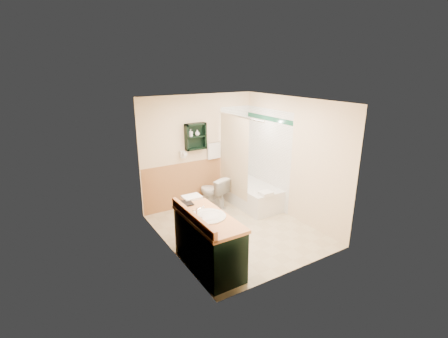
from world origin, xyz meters
TOP-DOWN VIEW (x-y plane):
  - floor at (0.00, 0.00)m, footprint 3.00×3.00m
  - back_wall at (0.00, 1.52)m, footprint 2.60×0.04m
  - left_wall at (-1.32, 0.00)m, footprint 0.04×3.00m
  - right_wall at (1.32, 0.00)m, footprint 0.04×3.00m
  - ceiling at (0.00, 0.00)m, footprint 2.60×3.00m
  - wainscot_left at (-1.29, 0.00)m, footprint 2.98×2.98m
  - wainscot_back at (0.00, 1.49)m, footprint 2.58×2.58m
  - mirror_frame at (-1.27, -0.55)m, footprint 1.30×1.30m
  - mirror_glass at (-1.27, -0.55)m, footprint 1.20×1.20m
  - tile_right at (1.28, 0.75)m, footprint 1.50×1.50m
  - tile_back at (1.03, 1.48)m, footprint 0.95×0.95m
  - tile_accent at (1.27, 0.75)m, footprint 1.50×1.50m
  - wall_shelf at (-0.10, 1.41)m, footprint 0.45×0.15m
  - hair_dryer at (-0.40, 1.43)m, footprint 0.10×0.24m
  - towel_bar at (0.35, 1.45)m, footprint 0.40×0.06m
  - curtain_rod at (0.53, 0.75)m, footprint 0.03×1.60m
  - shower_curtain at (0.53, 0.92)m, footprint 1.05×1.05m
  - vanity at (-0.99, -0.74)m, footprint 0.59×1.32m
  - bathtub at (0.93, 0.85)m, footprint 0.71×1.50m
  - toilet at (0.16, 1.17)m, footprint 0.58×0.78m
  - counter_towel at (-0.89, 0.01)m, footprint 0.30×0.24m
  - vanity_book at (-1.16, -0.14)m, footprint 0.18×0.04m
  - tub_towel at (0.82, 0.18)m, footprint 0.25×0.21m
  - soap_bottle_a at (-0.22, 1.40)m, footprint 0.11×0.16m
  - soap_bottle_b at (-0.07, 1.40)m, footprint 0.12×0.14m

SIDE VIEW (x-z plane):
  - floor at x=0.00m, z-range 0.00..0.00m
  - bathtub at x=0.93m, z-range 0.00..0.47m
  - toilet at x=0.16m, z-range 0.00..0.68m
  - vanity at x=-0.99m, z-range 0.00..0.84m
  - wainscot_left at x=-1.29m, z-range 0.00..1.00m
  - wainscot_back at x=0.00m, z-range 0.00..1.00m
  - tub_towel at x=0.82m, z-range 0.47..0.54m
  - counter_towel at x=-0.89m, z-range 0.84..0.88m
  - vanity_book at x=-1.16m, z-range 0.84..1.09m
  - tile_right at x=1.28m, z-range 0.00..2.10m
  - tile_back at x=1.03m, z-range 0.00..2.10m
  - shower_curtain at x=0.53m, z-range 0.30..2.00m
  - back_wall at x=0.00m, z-range 0.00..2.40m
  - left_wall at x=-1.32m, z-range 0.00..2.40m
  - right_wall at x=1.32m, z-range 0.00..2.40m
  - hair_dryer at x=-0.40m, z-range 1.11..1.29m
  - towel_bar at x=0.35m, z-range 1.15..1.55m
  - mirror_frame at x=-1.27m, z-range 1.00..2.00m
  - mirror_glass at x=-1.27m, z-range 1.05..1.95m
  - wall_shelf at x=-0.10m, z-range 1.27..1.83m
  - soap_bottle_a at x=-0.22m, z-range 1.56..1.63m
  - soap_bottle_b at x=-0.07m, z-range 1.56..1.66m
  - tile_accent at x=1.27m, z-range 1.85..1.95m
  - curtain_rod at x=0.53m, z-range 1.98..2.02m
  - ceiling at x=0.00m, z-range 2.40..2.44m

